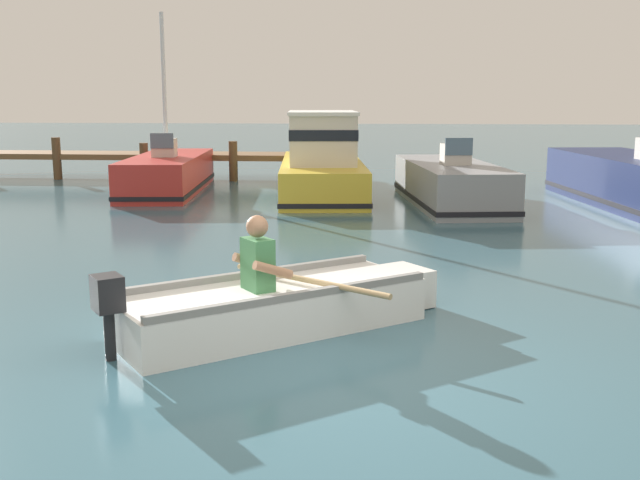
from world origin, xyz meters
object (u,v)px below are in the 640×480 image
rowboat_with_person (278,305)px  moored_boat_grey (451,185)px  moored_boat_red (168,174)px  moored_boat_yellow (322,164)px

rowboat_with_person → moored_boat_grey: (2.52, 9.20, 0.18)m
rowboat_with_person → moored_boat_red: moored_boat_red is taller
moored_boat_grey → rowboat_with_person: bearing=-105.3°
moored_boat_red → moored_boat_grey: size_ratio=1.04×
rowboat_with_person → moored_boat_grey: 9.54m
rowboat_with_person → moored_boat_yellow: bearing=92.3°
moored_boat_grey → moored_boat_red: bearing=166.2°
moored_boat_red → moored_boat_yellow: size_ratio=0.82×
moored_boat_yellow → moored_boat_grey: bearing=-26.1°
moored_boat_yellow → moored_boat_grey: (2.95, -1.44, -0.30)m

